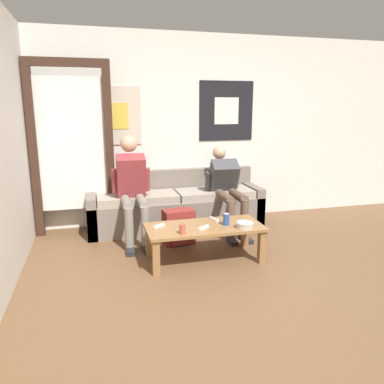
% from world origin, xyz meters
% --- Properties ---
extents(ground_plane, '(18.00, 18.00, 0.00)m').
position_xyz_m(ground_plane, '(0.00, 0.00, 0.00)').
color(ground_plane, brown).
extents(wall_back, '(10.00, 0.07, 2.55)m').
position_xyz_m(wall_back, '(0.00, 2.58, 1.28)').
color(wall_back, silver).
rests_on(wall_back, ground_plane).
extents(door_frame, '(1.00, 0.10, 2.15)m').
position_xyz_m(door_frame, '(-1.46, 2.36, 1.20)').
color(door_frame, '#382319').
rests_on(door_frame, ground_plane).
extents(couch, '(2.30, 0.65, 0.75)m').
position_xyz_m(couch, '(-0.18, 2.25, 0.28)').
color(couch, '#70665B').
rests_on(couch, ground_plane).
extents(coffee_table, '(1.22, 0.56, 0.38)m').
position_xyz_m(coffee_table, '(-0.14, 1.07, 0.32)').
color(coffee_table, olive).
rests_on(coffee_table, ground_plane).
extents(person_seated_adult, '(0.47, 0.91, 1.25)m').
position_xyz_m(person_seated_adult, '(-0.79, 1.93, 0.68)').
color(person_seated_adult, gray).
rests_on(person_seated_adult, ground_plane).
extents(person_seated_teen, '(0.47, 0.99, 1.08)m').
position_xyz_m(person_seated_teen, '(0.42, 1.94, 0.60)').
color(person_seated_teen, brown).
rests_on(person_seated_teen, ground_plane).
extents(backpack, '(0.38, 0.27, 0.41)m').
position_xyz_m(backpack, '(-0.29, 1.62, 0.20)').
color(backpack, maroon).
rests_on(backpack, ground_plane).
extents(ceramic_bowl, '(0.18, 0.18, 0.06)m').
position_xyz_m(ceramic_bowl, '(0.24, 0.90, 0.41)').
color(ceramic_bowl, '#B7B2A8').
rests_on(ceramic_bowl, coffee_table).
extents(pillar_candle, '(0.06, 0.06, 0.11)m').
position_xyz_m(pillar_candle, '(-0.42, 0.89, 0.43)').
color(pillar_candle, '#B24C42').
rests_on(pillar_candle, coffee_table).
extents(drink_can_blue, '(0.07, 0.07, 0.12)m').
position_xyz_m(drink_can_blue, '(0.09, 1.04, 0.44)').
color(drink_can_blue, '#28479E').
rests_on(drink_can_blue, coffee_table).
extents(game_controller_near_left, '(0.14, 0.11, 0.03)m').
position_xyz_m(game_controller_near_left, '(-0.60, 1.15, 0.39)').
color(game_controller_near_left, white).
rests_on(game_controller_near_left, coffee_table).
extents(game_controller_near_right, '(0.14, 0.11, 0.03)m').
position_xyz_m(game_controller_near_right, '(-0.17, 0.98, 0.39)').
color(game_controller_near_right, white).
rests_on(game_controller_near_right, coffee_table).
extents(game_controller_far_center, '(0.07, 0.15, 0.03)m').
position_xyz_m(game_controller_far_center, '(0.02, 1.22, 0.39)').
color(game_controller_far_center, white).
rests_on(game_controller_far_center, coffee_table).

